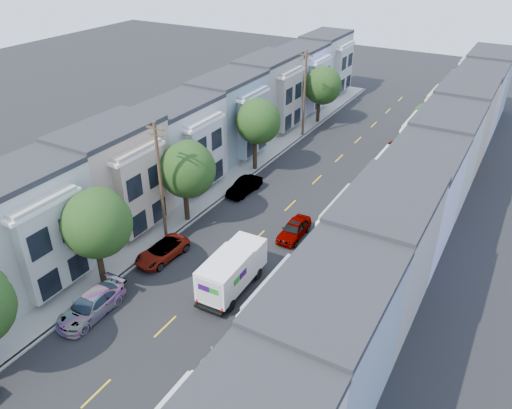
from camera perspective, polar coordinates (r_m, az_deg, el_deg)
The scene contains 25 objects.
ground at distance 36.95m, azimuth -4.44°, elevation -8.18°, with size 160.00×160.00×0.00m, color black.
road_slab at distance 48.00m, azimuth 5.53°, elevation 1.43°, with size 12.00×70.00×0.02m, color black.
curb_left at distance 50.42m, azimuth -0.71°, elevation 3.12°, with size 0.30×70.00×0.15m, color gray.
curb_right at distance 46.19m, azimuth 12.35°, elevation -0.29°, with size 0.30×70.00×0.15m, color gray.
sidewalk_left at distance 51.03m, azimuth -1.97°, elevation 3.44°, with size 2.60×70.00×0.15m, color gray.
sidewalk_right at distance 45.90m, azimuth 13.87°, elevation -0.70°, with size 2.60×70.00×0.15m, color gray.
centerline at distance 48.01m, azimuth 5.53°, elevation 1.42°, with size 0.12×70.00×0.01m, color gold.
townhouse_row_left at distance 52.97m, azimuth -5.48°, elevation 4.26°, with size 5.00×70.00×8.50m, color silver.
townhouse_row_right at distance 45.30m, azimuth 18.42°, elevation -1.97°, with size 5.00×70.00×8.50m, color silver.
tree_b at distance 34.78m, azimuth -17.82°, elevation -2.07°, with size 4.70×4.70×7.52m.
tree_c at distance 41.19m, azimuth -7.95°, elevation 3.97°, with size 4.70×4.70×7.32m.
tree_d at distance 50.02m, azimuth 0.17°, elevation 9.46°, with size 4.50×4.50×7.61m.
tree_e at distance 64.05m, azimuth 7.55°, elevation 13.32°, with size 4.69×4.69×7.21m.
tree_far_r at distance 59.05m, azimuth 18.66°, elevation 9.27°, with size 3.09×3.09×5.13m.
utility_pole_near at distance 38.86m, azimuth -10.84°, elevation 2.40°, with size 1.60×0.26×10.00m.
utility_pole_far at distance 59.41m, azimuth 5.56°, elevation 12.44°, with size 1.60×0.26×10.00m.
fedex_truck at distance 34.78m, azimuth -2.76°, elevation -7.47°, with size 2.35×6.11×2.93m.
lead_sedan at distance 40.85m, azimuth 4.36°, elevation -2.85°, with size 1.68×4.39×1.42m, color black.
parked_left_b at distance 34.96m, azimuth -18.31°, elevation -10.89°, with size 2.09×4.97×1.49m, color black.
parked_left_c at distance 38.93m, azimuth -10.69°, elevation -5.30°, with size 2.12×4.59×1.28m, color #A9A9A9.
parked_left_d at distance 47.33m, azimuth -1.34°, elevation 2.07°, with size 1.47×4.16×1.39m, color #610517.
parked_right_a at distance 30.60m, azimuth -3.31°, elevation -16.37°, with size 1.72×4.10×1.23m, color #464E50.
parked_right_b at distance 32.48m, azimuth -0.28°, elevation -12.98°, with size 1.44×3.76×1.22m, color silver.
parked_right_c at distance 47.41m, azimuth 11.67°, elevation 1.37°, with size 1.74×4.13×1.24m, color black.
parked_right_d at distance 57.07m, azimuth 15.40°, elevation 5.94°, with size 2.16×4.68×1.30m, color black.
Camera 1 is at (16.91, -23.82, 22.62)m, focal length 35.00 mm.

